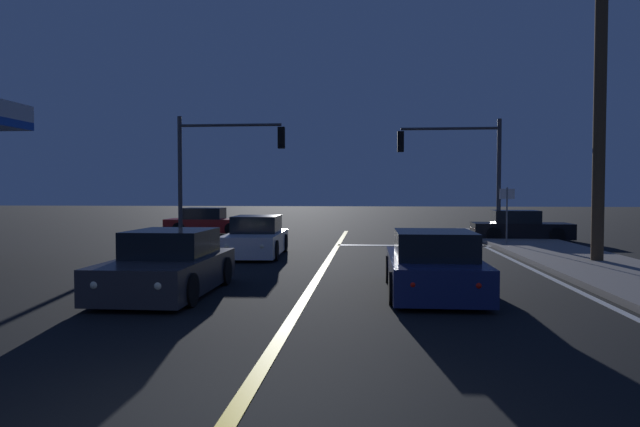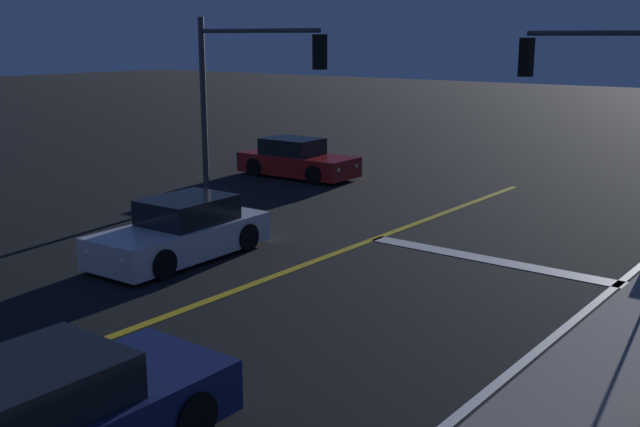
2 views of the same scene
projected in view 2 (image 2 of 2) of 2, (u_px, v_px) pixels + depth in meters
name	position (u px, v px, depth m)	size (l,w,h in m)	color
lane_line_center	(100.00, 341.00, 12.34)	(0.20, 32.72, 0.01)	gold
stop_bar	(490.00, 260.00, 16.80)	(6.04, 0.50, 0.01)	white
car_side_waiting_navy	(49.00, 420.00, 8.62)	(1.95, 4.39, 1.34)	navy
car_lead_oncoming_white	(182.00, 232.00, 16.90)	(1.95, 4.30, 1.34)	silver
car_following_oncoming_red	(297.00, 160.00, 26.77)	(4.33, 1.92, 1.34)	maroon
traffic_signal_near_right	(636.00, 95.00, 16.49)	(4.46, 0.28, 5.31)	#38383D
traffic_signal_far_left	(245.00, 79.00, 21.50)	(4.63, 0.28, 5.39)	#38383D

